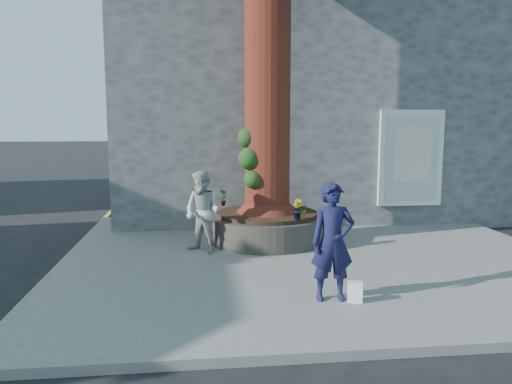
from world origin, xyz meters
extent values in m
plane|color=black|center=(0.00, 0.00, 0.00)|extent=(120.00, 120.00, 0.00)
cube|color=slate|center=(1.50, 1.00, 0.06)|extent=(9.00, 8.00, 0.12)
cube|color=yellow|center=(-3.05, 1.00, 0.00)|extent=(0.10, 30.00, 0.01)
cube|color=#4B4E50|center=(2.50, 7.20, 3.00)|extent=(10.00, 8.00, 6.00)
cube|color=white|center=(4.30, 3.14, 1.70)|extent=(1.50, 0.12, 2.20)
cube|color=silver|center=(4.30, 3.08, 1.70)|extent=(1.25, 0.04, 1.95)
cube|color=silver|center=(4.30, 3.06, 1.80)|extent=(0.90, 0.02, 1.30)
cylinder|color=black|center=(0.80, 2.00, 0.38)|extent=(2.30, 2.30, 0.52)
cylinder|color=black|center=(0.80, 2.00, 0.68)|extent=(2.04, 2.04, 0.08)
cylinder|color=#4D1813|center=(0.80, 2.00, 4.47)|extent=(0.90, 0.90, 7.50)
cone|color=#4D1813|center=(0.80, 2.00, 1.07)|extent=(1.24, 1.24, 0.70)
sphere|color=#153913|center=(0.42, 1.80, 1.82)|extent=(0.44, 0.44, 0.44)
sphere|color=#153913|center=(0.48, 1.70, 1.42)|extent=(0.36, 0.36, 0.36)
sphere|color=#153913|center=(0.40, 1.92, 2.22)|extent=(0.40, 0.40, 0.40)
imported|color=#141438|center=(1.21, -1.46, 0.92)|extent=(0.60, 0.41, 1.61)
imported|color=#AFACA8|center=(-0.51, 1.27, 0.88)|extent=(0.94, 0.92, 1.52)
cube|color=white|center=(1.50, -1.59, 0.26)|extent=(0.22, 0.17, 0.28)
imported|color=gray|center=(-0.05, 2.85, 0.91)|extent=(0.23, 0.24, 0.38)
imported|color=gray|center=(1.25, 1.15, 0.91)|extent=(0.25, 0.26, 0.39)
imported|color=gray|center=(1.29, 2.85, 0.89)|extent=(0.21, 0.21, 0.33)
imported|color=gray|center=(1.33, 1.15, 0.89)|extent=(0.35, 0.37, 0.34)
camera|label=1|loc=(-0.57, -7.85, 2.53)|focal=35.00mm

